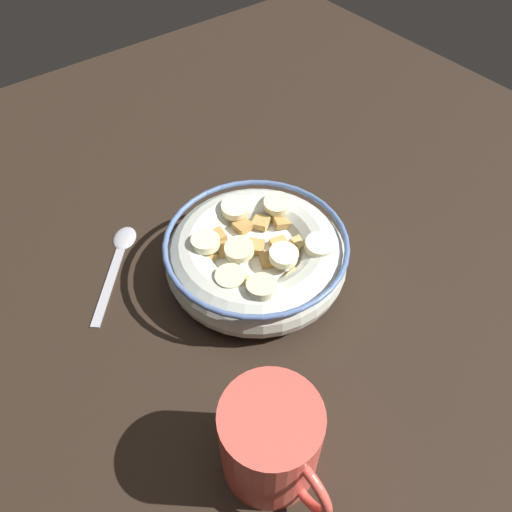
# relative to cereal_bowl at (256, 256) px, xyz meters

# --- Properties ---
(ground_plane) EXTENTS (1.14, 1.14, 0.02)m
(ground_plane) POSITION_rel_cereal_bowl_xyz_m (-0.00, 0.00, -0.04)
(ground_plane) COLOR black
(cereal_bowl) EXTENTS (0.20, 0.20, 0.06)m
(cereal_bowl) POSITION_rel_cereal_bowl_xyz_m (0.00, 0.00, 0.00)
(cereal_bowl) COLOR beige
(cereal_bowl) RESTS_ON ground_plane
(spoon) EXTENTS (0.12, 0.11, 0.01)m
(spoon) POSITION_rel_cereal_bowl_xyz_m (-0.12, -0.11, -0.03)
(spoon) COLOR #A5A5AD
(spoon) RESTS_ON ground_plane
(coffee_mug) EXTENTS (0.11, 0.08, 0.09)m
(coffee_mug) POSITION_rel_cereal_bowl_xyz_m (0.17, -0.12, 0.02)
(coffee_mug) COLOR #D84C3F
(coffee_mug) RESTS_ON ground_plane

